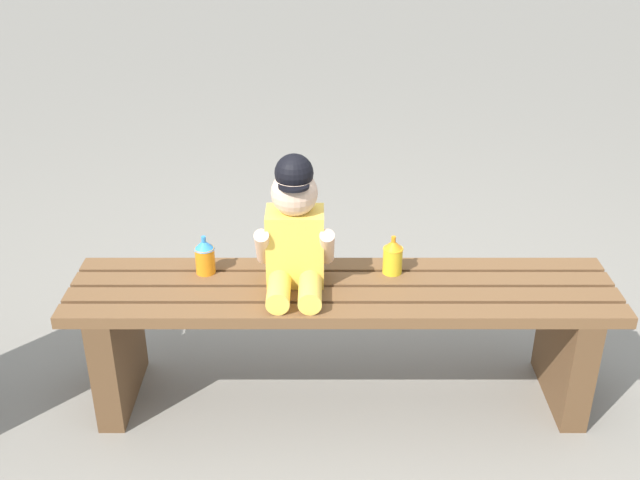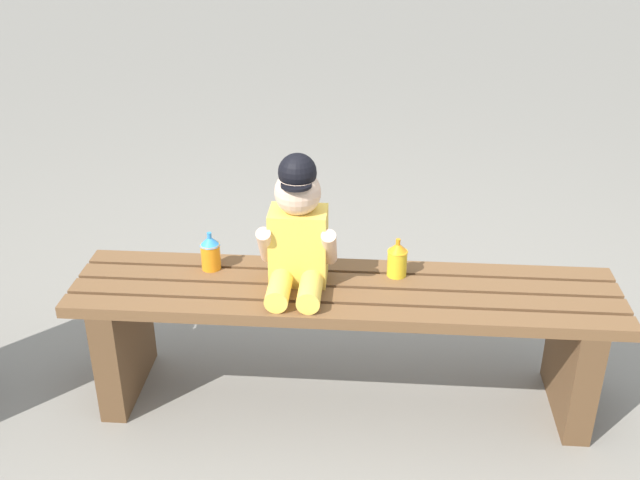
{
  "view_description": "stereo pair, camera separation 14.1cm",
  "coord_description": "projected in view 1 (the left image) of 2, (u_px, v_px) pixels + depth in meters",
  "views": [
    {
      "loc": [
        -0.07,
        -1.96,
        1.56
      ],
      "look_at": [
        -0.07,
        -0.05,
        0.59
      ],
      "focal_mm": 42.58,
      "sensor_mm": 36.0,
      "label": 1
    },
    {
      "loc": [
        0.07,
        -1.96,
        1.56
      ],
      "look_at": [
        -0.07,
        -0.05,
        0.59
      ],
      "focal_mm": 42.58,
      "sensor_mm": 36.0,
      "label": 2
    }
  ],
  "objects": [
    {
      "name": "ground_plane",
      "position": [
        342.0,
        396.0,
        2.46
      ],
      "size": [
        16.0,
        16.0,
        0.0
      ],
      "primitive_type": "plane",
      "color": "gray"
    },
    {
      "name": "park_bench",
      "position": [
        343.0,
        322.0,
        2.33
      ],
      "size": [
        1.64,
        0.36,
        0.41
      ],
      "color": "brown",
      "rests_on": "ground_plane"
    },
    {
      "name": "child_figure",
      "position": [
        296.0,
        230.0,
        2.21
      ],
      "size": [
        0.23,
        0.27,
        0.4
      ],
      "color": "#F2C64C",
      "rests_on": "park_bench"
    },
    {
      "name": "sippy_cup_left",
      "position": [
        206.0,
        256.0,
        2.32
      ],
      "size": [
        0.06,
        0.06,
        0.12
      ],
      "color": "orange",
      "rests_on": "park_bench"
    },
    {
      "name": "sippy_cup_right",
      "position": [
        394.0,
        256.0,
        2.32
      ],
      "size": [
        0.06,
        0.06,
        0.12
      ],
      "color": "yellow",
      "rests_on": "park_bench"
    }
  ]
}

